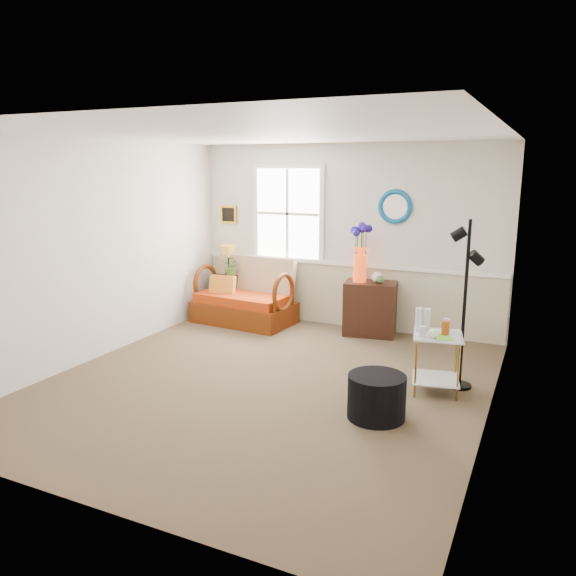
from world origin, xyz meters
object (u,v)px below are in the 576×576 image
at_px(lamp_stand, 227,295).
at_px(cabinet, 370,308).
at_px(floor_lamp, 464,306).
at_px(ottoman, 377,397).
at_px(loveseat, 244,292).
at_px(side_table, 436,363).

relative_size(lamp_stand, cabinet, 0.86).
xyz_separation_m(floor_lamp, ottoman, (-0.58, -1.10, -0.68)).
height_order(loveseat, side_table, loveseat).
distance_m(side_table, floor_lamp, 0.66).
height_order(lamp_stand, side_table, lamp_stand).
bearing_deg(loveseat, cabinet, 11.13).
bearing_deg(ottoman, cabinet, 108.40).
bearing_deg(lamp_stand, cabinet, -1.20).
distance_m(loveseat, cabinet, 1.89).
height_order(loveseat, cabinet, loveseat).
bearing_deg(cabinet, ottoman, -80.80).
distance_m(loveseat, ottoman, 3.57).
distance_m(loveseat, lamp_stand, 0.54).
height_order(cabinet, side_table, cabinet).
xyz_separation_m(lamp_stand, cabinet, (2.32, -0.05, 0.05)).
relative_size(loveseat, lamp_stand, 2.25).
bearing_deg(ottoman, side_table, 66.37).
distance_m(side_table, ottoman, 0.95).
bearing_deg(lamp_stand, loveseat, -29.83).
distance_m(floor_lamp, ottoman, 1.42).
distance_m(cabinet, floor_lamp, 2.07).
bearing_deg(side_table, floor_lamp, 48.82).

